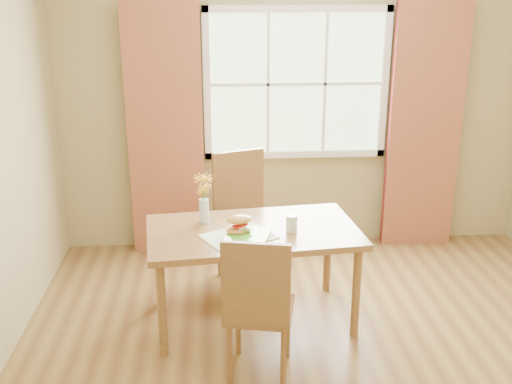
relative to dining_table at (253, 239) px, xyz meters
The scene contains 12 objects.
room 0.99m from the dining_table, 46.41° to the right, with size 4.24×3.84×2.74m.
window 1.69m from the dining_table, 70.95° to the left, with size 1.62×0.06×1.32m.
curtain_left 1.52m from the dining_table, 117.80° to the left, with size 0.65×0.08×2.20m, color maroon.
curtain_right 2.12m from the dining_table, 38.28° to the left, with size 0.65×0.08×2.20m, color maroon.
dining_table is the anchor object (origin of this frame).
chair_near 0.71m from the dining_table, 91.38° to the right, with size 0.47×0.47×0.96m.
chair_far 0.71m from the dining_table, 92.59° to the left, with size 0.57×0.57×1.06m.
placemat 0.19m from the dining_table, 128.56° to the right, with size 0.45×0.33×0.01m, color #E7F1CC.
plate 0.18m from the dining_table, 105.75° to the right, with size 0.28×0.28×0.01m, color #57B62D.
croissant_sandwich 0.22m from the dining_table, 131.60° to the right, with size 0.19×0.15×0.13m.
water_glass 0.30m from the dining_table, 12.72° to the right, with size 0.08×0.08×0.12m.
flower_vase 0.47m from the dining_table, 155.17° to the left, with size 0.14×0.14×0.36m.
Camera 1 is at (-0.73, -3.34, 2.30)m, focal length 42.00 mm.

